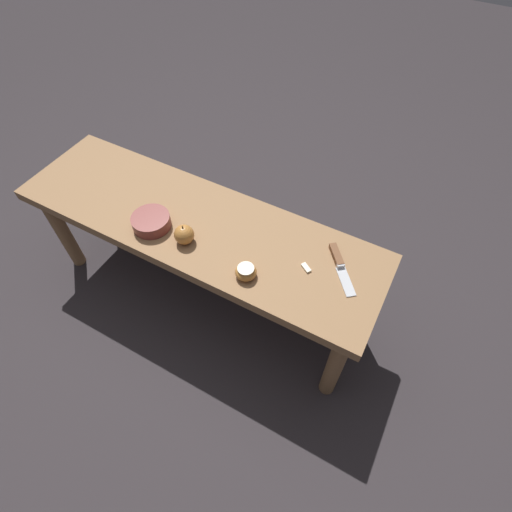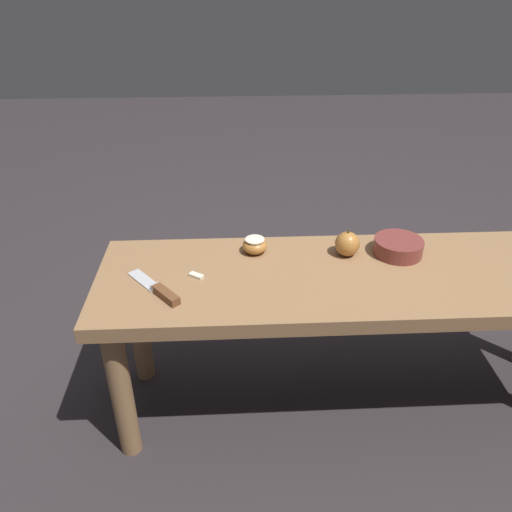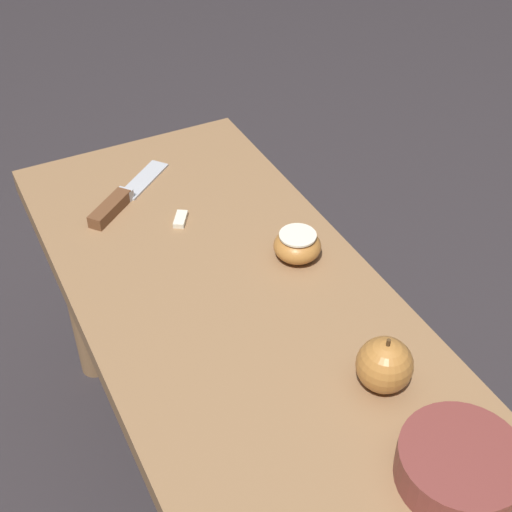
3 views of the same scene
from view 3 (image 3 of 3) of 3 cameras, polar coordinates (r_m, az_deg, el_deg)
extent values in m
cube|color=olive|center=(0.86, 5.46, -14.17)|extent=(1.39, 0.41, 0.04)
cylinder|color=olive|center=(1.41, -13.92, -2.80)|extent=(0.06, 0.06, 0.44)
cylinder|color=olive|center=(1.47, -3.15, 0.61)|extent=(0.06, 0.06, 0.44)
cube|color=#B7BABF|center=(1.22, -8.97, 6.05)|extent=(0.10, 0.11, 0.00)
cube|color=#B7BABF|center=(1.18, -10.42, 4.89)|extent=(0.03, 0.03, 0.02)
cube|color=brown|center=(1.15, -11.60, 3.73)|extent=(0.08, 0.08, 0.02)
sphere|color=#B27233|center=(0.86, 10.24, -8.57)|extent=(0.07, 0.07, 0.07)
cylinder|color=#4C3319|center=(0.84, 10.54, -6.89)|extent=(0.00, 0.00, 0.01)
ellipsoid|color=#B27233|center=(1.03, 3.32, 0.82)|extent=(0.07, 0.07, 0.04)
cylinder|color=silver|center=(1.02, 3.36, 1.67)|extent=(0.05, 0.05, 0.00)
cube|color=silver|center=(1.12, -5.93, 2.99)|extent=(0.04, 0.03, 0.01)
cylinder|color=brown|center=(0.81, 16.00, -15.82)|extent=(0.14, 0.14, 0.04)
camera|label=1|loc=(1.54, 28.00, 51.75)|focal=28.00mm
camera|label=2|loc=(1.09, -78.78, 11.88)|focal=35.00mm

